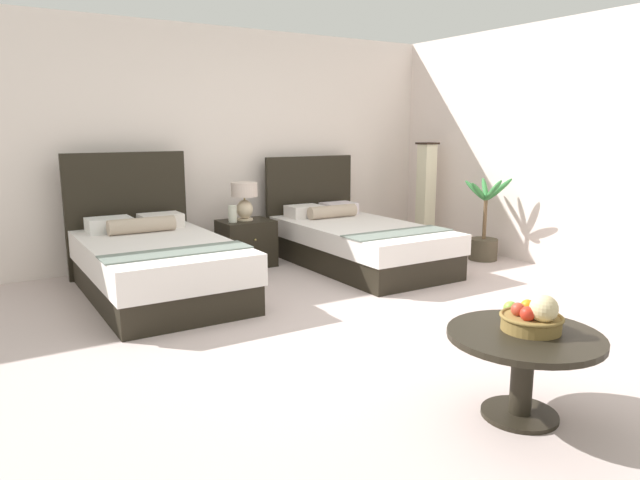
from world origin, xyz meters
The scene contains 13 objects.
ground_plane centered at (0.00, 0.00, -0.01)m, with size 9.57×9.29×0.02m, color beige.
wall_back centered at (0.00, 2.84, 1.34)m, with size 9.57×0.12×2.68m, color white.
wall_side_right centered at (2.99, 0.40, 1.34)m, with size 0.12×4.89×2.68m, color white.
bed_near_window centered at (-1.14, 1.58, 0.31)m, with size 1.25×2.07×1.29m.
bed_near_corner centered at (1.14, 1.59, 0.28)m, with size 1.22×2.23×1.19m.
nightstand centered at (0.07, 2.20, 0.26)m, with size 0.58×0.48×0.52m.
table_lamp centered at (0.07, 2.22, 0.78)m, with size 0.29×0.29×0.42m.
vase centered at (-0.10, 2.16, 0.61)m, with size 0.09×0.09×0.19m.
coffee_table centered at (-0.15, -1.77, 0.36)m, with size 0.81×0.81×0.48m.
fruit_bowl centered at (-0.10, -1.78, 0.55)m, with size 0.33×0.33×0.21m.
loose_apple centered at (0.02, -1.53, 0.52)m, with size 0.08×0.08×0.08m.
floor_lamp_corner centered at (2.62, 2.07, 0.67)m, with size 0.23×0.23×1.35m.
potted_palm centered at (2.58, 1.00, 0.28)m, with size 0.45×0.56×1.00m.
Camera 1 is at (-2.61, -3.67, 1.54)m, focal length 32.52 mm.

